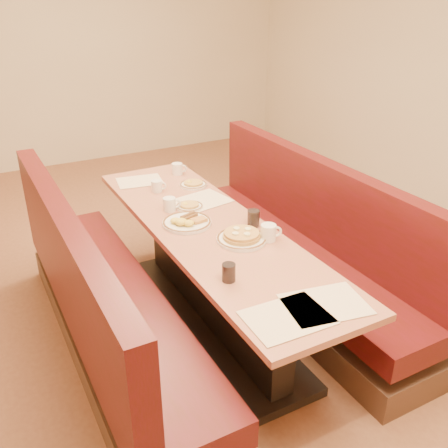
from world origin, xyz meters
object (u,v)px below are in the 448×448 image
coffee_mug_d (157,186)px  booth_right (299,254)px  diner_table (211,277)px  soda_tumbler_near (229,273)px  eggs_plate (187,222)px  coffee_mug_c (178,169)px  pancake_plate (242,237)px  coffee_mug_b (170,204)px  soda_tumbler_mid (253,218)px  coffee_mug_a (269,232)px  booth_left (104,309)px

coffee_mug_d → booth_right: bearing=-17.8°
diner_table → soda_tumbler_near: size_ratio=25.33×
diner_table → booth_right: 0.73m
eggs_plate → coffee_mug_c: size_ratio=2.66×
pancake_plate → coffee_mug_b: size_ratio=2.54×
coffee_mug_c → soda_tumbler_mid: bearing=-69.5°
coffee_mug_c → soda_tumbler_mid: (0.04, -1.11, 0.01)m
coffee_mug_c → booth_right: bearing=-43.9°
diner_table → soda_tumbler_mid: bearing=-25.3°
pancake_plate → eggs_plate: (-0.20, 0.36, -0.00)m
diner_table → coffee_mug_a: 0.59m
eggs_plate → coffee_mug_d: coffee_mug_d is taller
diner_table → coffee_mug_d: 0.84m
booth_left → coffee_mug_c: size_ratio=21.06×
coffee_mug_c → soda_tumbler_near: bearing=-85.9°
pancake_plate → coffee_mug_a: 0.17m
booth_left → coffee_mug_a: booth_left is taller
coffee_mug_c → coffee_mug_a: bearing=-70.6°
coffee_mug_c → booth_left: bearing=-115.0°
booth_left → pancake_plate: (0.81, -0.26, 0.41)m
diner_table → coffee_mug_d: bearing=95.8°
booth_right → coffee_mug_d: booth_right is taller
coffee_mug_c → soda_tumbler_near: (-0.41, -1.61, 0.00)m
diner_table → pancake_plate: bearing=-72.6°
eggs_plate → soda_tumbler_mid: 0.43m
booth_left → pancake_plate: bearing=-17.7°
booth_right → soda_tumbler_near: booth_right is taller
booth_left → soda_tumbler_near: booth_left is taller
eggs_plate → coffee_mug_b: (-0.01, 0.26, 0.03)m
coffee_mug_a → eggs_plate: bearing=146.0°
booth_right → booth_left: bearing=180.0°
coffee_mug_d → soda_tumbler_near: bearing=-71.4°
pancake_plate → soda_tumbler_near: 0.46m
coffee_mug_b → coffee_mug_d: size_ratio=1.10×
coffee_mug_a → coffee_mug_d: (-0.31, 1.05, -0.01)m
booth_right → soda_tumbler_near: 1.20m
soda_tumbler_mid → pancake_plate: bearing=-140.1°
booth_left → soda_tumbler_near: (0.53, -0.62, 0.44)m
pancake_plate → booth_right: bearing=21.8°
booth_left → booth_right: (1.46, 0.00, 0.00)m
eggs_plate → coffee_mug_a: bearing=-50.9°
booth_left → coffee_mug_a: bearing=-18.9°
coffee_mug_b → coffee_mug_d: 0.37m
booth_right → soda_tumbler_mid: size_ratio=23.23×
coffee_mug_c → soda_tumbler_near: 1.66m
soda_tumbler_near → soda_tumbler_mid: 0.67m
booth_left → soda_tumbler_mid: (0.98, -0.12, 0.44)m
booth_right → coffee_mug_d: (-0.81, 0.72, 0.43)m
booth_left → coffee_mug_a: size_ratio=19.07×
diner_table → pancake_plate: 0.48m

